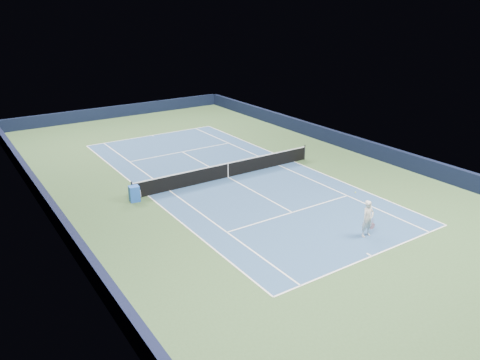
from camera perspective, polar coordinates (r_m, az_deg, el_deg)
ground at (r=29.88m, az=-1.47°, el=0.35°), size 40.00×40.00×0.00m
wall_far at (r=47.03m, az=-14.64°, el=8.10°), size 22.00×0.35×1.10m
wall_right at (r=36.34m, az=13.14°, el=4.51°), size 0.35×40.00×1.10m
wall_left at (r=26.01m, az=-22.10°, el=-3.24°), size 0.35×40.00×1.10m
court_surface at (r=29.87m, az=-1.47°, el=0.35°), size 10.97×23.77×0.01m
baseline_far at (r=39.95m, az=-10.67°, el=5.38°), size 10.97×0.08×0.00m
baseline_near at (r=21.71m, az=15.78°, el=-8.92°), size 10.97×0.08×0.00m
sideline_doubles_right at (r=32.95m, az=6.62°, el=2.23°), size 0.08×23.77×0.00m
sideline_doubles_left at (r=27.56m, az=-11.16°, el=-1.89°), size 0.08×23.77×0.00m
sideline_singles_right at (r=32.12m, az=4.75°, el=1.80°), size 0.08×23.77×0.00m
sideline_singles_left at (r=28.05m, az=-8.59°, el=-1.29°), size 0.08×23.77×0.00m
service_line_far at (r=35.16m, az=-7.07°, el=3.43°), size 8.23×0.08×0.00m
service_line_near at (r=25.11m, az=6.39°, el=-3.94°), size 8.23×0.08×0.00m
center_service_line at (r=29.87m, az=-1.47°, el=0.36°), size 0.08×12.80×0.00m
center_mark_far at (r=39.82m, az=-10.58°, el=5.33°), size 0.08×0.30×0.00m
center_mark_near at (r=21.79m, az=15.48°, el=-8.77°), size 0.08×0.30×0.00m
tennis_net at (r=29.70m, az=-1.48°, el=1.26°), size 12.90×0.10×1.07m
sponsor_cube at (r=26.83m, az=-12.75°, el=-1.63°), size 0.62×0.57×0.90m
tennis_player at (r=22.98m, az=15.32°, el=-4.58°), size 0.82×1.26×1.92m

